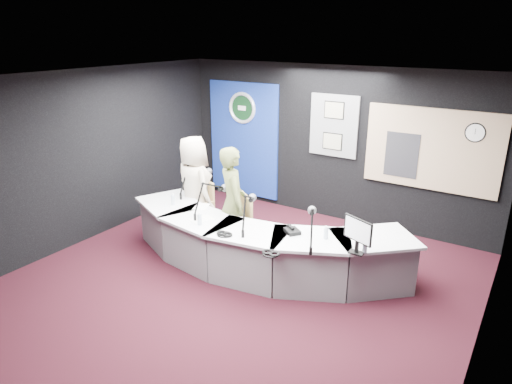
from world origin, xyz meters
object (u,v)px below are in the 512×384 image
Objects in this scene: armchair_right at (233,227)px; person_man at (194,188)px; broadcast_desk at (255,245)px; person_woman at (233,203)px; armchair_left at (195,211)px.

armchair_right is 1.05m from person_man.
person_woman reaches higher than broadcast_desk.
armchair_right is at bearing -0.00° from person_woman.
person_woman is at bearing -171.95° from person_man.
armchair_left reaches higher than broadcast_desk.
broadcast_desk is at bearing -158.74° from person_woman.
armchair_right reaches higher than armchair_left.
person_woman reaches higher than armchair_right.
person_woman reaches higher than armchair_left.
armchair_right is at bearing 160.71° from broadcast_desk.
broadcast_desk is 4.74× the size of armchair_right.
broadcast_desk is at bearing 0.66° from armchair_left.
person_woman is (0.95, -0.22, 0.00)m from person_man.
person_man is at bearing 27.53° from person_woman.
armchair_right is (0.95, -0.22, 0.02)m from armchair_left.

